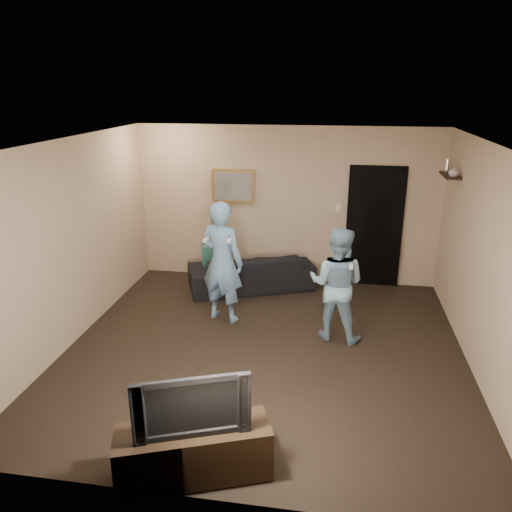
% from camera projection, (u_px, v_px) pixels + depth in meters
% --- Properties ---
extents(ground, '(5.00, 5.00, 0.00)m').
position_uv_depth(ground, '(264.00, 349.00, 6.40)').
color(ground, black).
rests_on(ground, ground).
extents(ceiling, '(5.00, 5.00, 0.04)m').
position_uv_depth(ceiling, '(266.00, 142.00, 5.55)').
color(ceiling, silver).
rests_on(ceiling, wall_back).
extents(wall_back, '(5.00, 0.04, 2.60)m').
position_uv_depth(wall_back, '(286.00, 205.00, 8.30)').
color(wall_back, tan).
rests_on(wall_back, ground).
extents(wall_front, '(5.00, 0.04, 2.60)m').
position_uv_depth(wall_front, '(216.00, 361.00, 3.64)').
color(wall_front, tan).
rests_on(wall_front, ground).
extents(wall_left, '(0.04, 5.00, 2.60)m').
position_uv_depth(wall_left, '(71.00, 243.00, 6.35)').
color(wall_left, tan).
rests_on(wall_left, ground).
extents(wall_right, '(0.04, 5.00, 2.60)m').
position_uv_depth(wall_right, '(485.00, 264.00, 5.59)').
color(wall_right, tan).
rests_on(wall_right, ground).
extents(sofa, '(2.16, 1.48, 0.59)m').
position_uv_depth(sofa, '(251.00, 271.00, 8.20)').
color(sofa, black).
rests_on(sofa, ground).
extents(throw_pillow, '(0.48, 0.25, 0.46)m').
position_uv_depth(throw_pillow, '(216.00, 259.00, 8.23)').
color(throw_pillow, '#1A4E43').
rests_on(throw_pillow, sofa).
extents(painting_frame, '(0.72, 0.05, 0.57)m').
position_uv_depth(painting_frame, '(233.00, 186.00, 8.32)').
color(painting_frame, olive).
rests_on(painting_frame, wall_back).
extents(painting_canvas, '(0.62, 0.01, 0.47)m').
position_uv_depth(painting_canvas, '(233.00, 187.00, 8.29)').
color(painting_canvas, slate).
rests_on(painting_canvas, painting_frame).
extents(doorway, '(0.90, 0.06, 2.00)m').
position_uv_depth(doorway, '(374.00, 227.00, 8.16)').
color(doorway, black).
rests_on(doorway, ground).
extents(light_switch, '(0.08, 0.02, 0.12)m').
position_uv_depth(light_switch, '(338.00, 208.00, 8.15)').
color(light_switch, silver).
rests_on(light_switch, wall_back).
extents(wall_shelf, '(0.20, 0.60, 0.03)m').
position_uv_depth(wall_shelf, '(450.00, 175.00, 7.06)').
color(wall_shelf, black).
rests_on(wall_shelf, wall_right).
extents(shelf_vase, '(0.15, 0.15, 0.14)m').
position_uv_depth(shelf_vase, '(454.00, 171.00, 6.86)').
color(shelf_vase, '#B3B3B8').
rests_on(shelf_vase, wall_shelf).
extents(shelf_figurine, '(0.06, 0.06, 0.18)m').
position_uv_depth(shelf_figurine, '(447.00, 165.00, 7.27)').
color(shelf_figurine, white).
rests_on(shelf_figurine, wall_shelf).
extents(tv_console, '(1.37, 0.86, 0.47)m').
position_uv_depth(tv_console, '(194.00, 452.00, 4.24)').
color(tv_console, black).
rests_on(tv_console, ground).
extents(television, '(0.94, 0.46, 0.55)m').
position_uv_depth(television, '(191.00, 401.00, 4.08)').
color(television, black).
rests_on(television, tv_console).
extents(wii_player_left, '(0.73, 0.58, 1.74)m').
position_uv_depth(wii_player_left, '(222.00, 262.00, 6.94)').
color(wii_player_left, '#6994B6').
rests_on(wii_player_left, ground).
extents(wii_player_right, '(0.85, 0.73, 1.53)m').
position_uv_depth(wii_player_right, '(337.00, 284.00, 6.46)').
color(wii_player_right, '#80A6BB').
rests_on(wii_player_right, ground).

